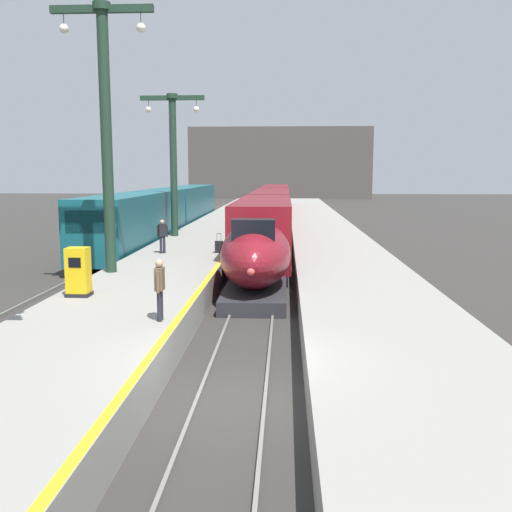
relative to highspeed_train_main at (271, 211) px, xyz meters
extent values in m
plane|color=#33302D|center=(0.00, -34.90, -1.96)|extent=(260.00, 260.00, 0.00)
cube|color=gray|center=(-4.05, -10.15, -1.43)|extent=(4.80, 110.00, 1.05)
cube|color=gray|center=(4.05, -10.15, -1.43)|extent=(4.80, 110.00, 1.05)
cube|color=yellow|center=(-1.77, -10.15, -0.90)|extent=(0.20, 107.80, 0.01)
cube|color=slate|center=(-0.75, -7.40, -1.90)|extent=(0.08, 110.00, 0.12)
cube|color=slate|center=(0.75, -7.40, -1.90)|extent=(0.08, 110.00, 0.12)
cube|color=slate|center=(-8.85, -7.40, -1.90)|extent=(0.08, 110.00, 0.12)
cube|color=slate|center=(-7.35, -7.40, -1.90)|extent=(0.08, 110.00, 0.12)
ellipsoid|color=maroon|center=(0.00, -24.28, -0.13)|extent=(2.78, 6.78, 2.56)
cube|color=#28282D|center=(0.00, -24.62, -1.68)|extent=(2.46, 5.77, 0.55)
cube|color=black|center=(0.00, -25.80, 0.94)|extent=(1.59, 1.00, 0.90)
sphere|color=#F24C4C|center=(0.00, -27.59, -0.28)|extent=(0.28, 0.28, 0.28)
cube|color=maroon|center=(0.00, -15.24, 0.12)|extent=(2.90, 14.00, 3.05)
cube|color=black|center=(-1.42, -15.24, 0.67)|extent=(0.04, 11.90, 0.80)
cube|color=black|center=(1.42, -15.24, 0.67)|extent=(0.04, 11.90, 0.80)
cube|color=silver|center=(0.00, -15.24, -1.16)|extent=(2.92, 13.30, 0.24)
cube|color=black|center=(0.00, -19.72, -1.68)|extent=(2.03, 2.20, 0.56)
cube|color=black|center=(0.00, -10.76, -1.68)|extent=(2.03, 2.20, 0.56)
cube|color=maroon|center=(0.00, 1.36, 0.12)|extent=(2.90, 18.00, 3.05)
cube|color=black|center=(-1.42, 1.36, 0.67)|extent=(0.04, 15.84, 0.80)
cube|color=black|center=(1.42, 1.36, 0.67)|extent=(0.04, 15.84, 0.80)
cube|color=black|center=(0.00, -4.76, -1.68)|extent=(2.03, 2.20, 0.56)
cube|color=black|center=(0.00, 7.48, -1.68)|extent=(2.03, 2.20, 0.56)
cube|color=maroon|center=(0.00, 19.96, 0.12)|extent=(2.90, 18.00, 3.05)
cube|color=black|center=(-1.42, 19.96, 0.67)|extent=(0.04, 15.84, 0.80)
cube|color=black|center=(1.42, 19.96, 0.67)|extent=(0.04, 15.84, 0.80)
cube|color=black|center=(0.00, 13.84, -1.68)|extent=(2.03, 2.20, 0.56)
cube|color=black|center=(0.00, 26.08, -1.68)|extent=(2.03, 2.20, 0.56)
cube|color=#145660|center=(-8.10, -11.48, 0.19)|extent=(2.85, 18.00, 3.30)
cube|color=black|center=(-8.10, -20.44, 0.79)|extent=(2.28, 0.08, 1.10)
cube|color=black|center=(-9.49, -11.48, 0.69)|extent=(0.04, 15.30, 0.90)
cube|color=black|center=(-6.71, -11.48, 0.69)|extent=(0.04, 15.30, 0.90)
cube|color=black|center=(-8.10, -17.24, -1.70)|extent=(2.00, 2.00, 0.52)
cube|color=black|center=(-8.10, -5.72, -1.70)|extent=(2.00, 2.00, 0.52)
cube|color=#145660|center=(-8.10, 7.12, 0.19)|extent=(2.85, 18.00, 3.30)
cylinder|color=#1E3828|center=(-5.90, -24.30, 4.31)|extent=(0.44, 0.44, 10.44)
cylinder|color=#1E3828|center=(-5.90, -24.30, 9.38)|extent=(0.68, 0.68, 0.30)
cube|color=#1E3828|center=(-5.90, -24.30, 9.28)|extent=(4.00, 0.24, 0.28)
cylinder|color=#1E3828|center=(-7.40, -24.30, 8.93)|extent=(0.03, 0.03, 0.60)
sphere|color=#EFEACC|center=(-7.40, -24.30, 8.58)|extent=(0.36, 0.36, 0.36)
cylinder|color=#1E3828|center=(-4.40, -24.30, 8.93)|extent=(0.03, 0.03, 0.60)
sphere|color=#EFEACC|center=(-4.40, -24.30, 8.58)|extent=(0.36, 0.36, 0.36)
cylinder|color=#1E3828|center=(-5.90, -10.75, 3.52)|extent=(0.44, 0.44, 8.85)
cylinder|color=#1E3828|center=(-5.90, -10.75, 7.80)|extent=(0.68, 0.68, 0.30)
cube|color=#1E3828|center=(-5.90, -10.75, 7.70)|extent=(4.00, 0.24, 0.28)
cylinder|color=#1E3828|center=(-7.40, -10.75, 7.35)|extent=(0.03, 0.03, 0.60)
sphere|color=#EFEACC|center=(-7.40, -10.75, 7.00)|extent=(0.36, 0.36, 0.36)
cylinder|color=#1E3828|center=(-4.40, -10.75, 7.35)|extent=(0.03, 0.03, 0.60)
sphere|color=#EFEACC|center=(-4.40, -10.75, 7.00)|extent=(0.36, 0.36, 0.36)
cylinder|color=#23232D|center=(-5.04, -18.81, -0.48)|extent=(0.13, 0.13, 0.85)
cylinder|color=#23232D|center=(-4.90, -18.72, -0.48)|extent=(0.13, 0.13, 0.85)
cube|color=black|center=(-4.97, -18.77, 0.25)|extent=(0.44, 0.39, 0.62)
cylinder|color=black|center=(-5.17, -18.89, 0.20)|extent=(0.09, 0.09, 0.58)
cylinder|color=black|center=(-4.77, -18.64, 0.20)|extent=(0.09, 0.09, 0.58)
sphere|color=tan|center=(-4.97, -18.77, 0.67)|extent=(0.22, 0.22, 0.22)
cylinder|color=#23232D|center=(-2.21, -31.84, -0.48)|extent=(0.13, 0.13, 0.85)
cylinder|color=#23232D|center=(-2.21, -32.01, -0.48)|extent=(0.13, 0.13, 0.85)
cube|color=brown|center=(-2.21, -31.92, 0.25)|extent=(0.22, 0.38, 0.62)
cylinder|color=brown|center=(-2.21, -31.68, 0.20)|extent=(0.09, 0.09, 0.58)
cylinder|color=brown|center=(-2.21, -32.16, 0.20)|extent=(0.09, 0.09, 0.58)
sphere|color=tan|center=(-2.21, -31.92, 0.67)|extent=(0.22, 0.22, 0.22)
cube|color=black|center=(-2.17, -18.45, -0.61)|extent=(0.40, 0.22, 0.60)
cylinder|color=#262628|center=(-2.27, -18.45, -0.13)|extent=(0.02, 0.02, 0.36)
cylinder|color=#262628|center=(-2.07, -18.45, -0.13)|extent=(0.02, 0.02, 0.36)
cube|color=#262628|center=(-2.17, -18.45, 0.06)|extent=(0.22, 0.03, 0.02)
cube|color=yellow|center=(-5.55, -28.92, -0.11)|extent=(0.70, 0.56, 1.60)
cube|color=black|center=(-5.55, -29.21, 0.24)|extent=(0.40, 0.02, 0.32)
cube|color=black|center=(-5.55, -28.92, -0.85)|extent=(0.76, 0.62, 0.12)
cube|color=#4C4742|center=(0.00, 67.10, 5.04)|extent=(36.00, 2.00, 14.00)
camera|label=1|loc=(1.17, -46.96, 3.07)|focal=40.24mm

